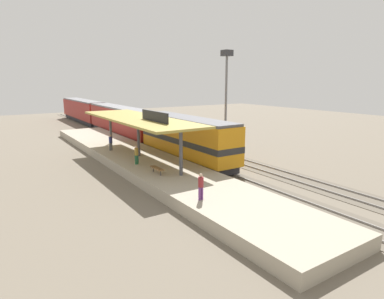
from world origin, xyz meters
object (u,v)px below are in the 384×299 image
object	(u,v)px
locomotive	(186,139)
person_walking	(201,185)
passenger_carriage_rear	(83,110)
person_boarding	(136,154)
platform_bench	(157,168)
person_waiting	(111,142)
light_mast	(226,79)
passenger_carriage_front	(121,121)

from	to	relation	value
locomotive	person_walking	bearing A→B (deg)	-118.26
passenger_carriage_rear	person_boarding	world-z (taller)	passenger_carriage_rear
platform_bench	person_walking	distance (m)	6.72
passenger_carriage_rear	person_waiting	world-z (taller)	passenger_carriage_rear
light_mast	person_walking	distance (m)	21.78
light_mast	person_boarding	distance (m)	16.14
locomotive	person_boarding	world-z (taller)	locomotive
passenger_carriage_front	person_boarding	xyz separation A→B (m)	(-6.14, -19.48, -0.46)
person_waiting	person_walking	distance (m)	17.28
locomotive	person_waiting	world-z (taller)	locomotive
passenger_carriage_front	platform_bench	bearing A→B (deg)	-104.53
locomotive	person_walking	world-z (taller)	locomotive
passenger_carriage_rear	person_boarding	xyz separation A→B (m)	(-6.14, -40.28, -0.46)
passenger_carriage_front	person_boarding	world-z (taller)	passenger_carriage_front
person_waiting	locomotive	bearing A→B (deg)	-41.88
light_mast	platform_bench	bearing A→B (deg)	-148.37
person_walking	platform_bench	bearing A→B (deg)	86.87
locomotive	light_mast	world-z (taller)	light_mast
platform_bench	person_waiting	xyz separation A→B (m)	(-0.06, 10.58, 0.51)
platform_bench	passenger_carriage_front	xyz separation A→B (m)	(6.00, 23.15, 0.97)
locomotive	passenger_carriage_front	size ratio (longest dim) A/B	0.72
platform_bench	locomotive	bearing A→B (deg)	40.64
person_walking	person_boarding	bearing A→B (deg)	88.72
locomotive	passenger_carriage_front	bearing A→B (deg)	90.00
platform_bench	person_walking	xyz separation A→B (m)	(-0.37, -6.70, 0.51)
passenger_carriage_front	light_mast	size ratio (longest dim) A/B	1.71
platform_bench	light_mast	xyz separation A→B (m)	(13.80, 8.50, 7.05)
passenger_carriage_rear	person_walking	distance (m)	51.05
passenger_carriage_rear	person_waiting	distance (m)	33.92
platform_bench	passenger_carriage_front	size ratio (longest dim) A/B	0.08
passenger_carriage_front	passenger_carriage_rear	size ratio (longest dim) A/B	1.00
locomotive	person_walking	xyz separation A→B (m)	(-6.37, -11.85, -0.56)
passenger_carriage_rear	passenger_carriage_front	bearing A→B (deg)	-90.00
locomotive	light_mast	distance (m)	10.39
platform_bench	person_waiting	bearing A→B (deg)	90.32
light_mast	person_waiting	size ratio (longest dim) A/B	6.84
light_mast	person_walking	size ratio (longest dim) A/B	6.84
passenger_carriage_rear	person_walking	bearing A→B (deg)	-97.16
platform_bench	locomotive	xyz separation A→B (m)	(6.00, 5.15, 1.07)
platform_bench	passenger_carriage_rear	bearing A→B (deg)	82.23
person_boarding	passenger_carriage_rear	bearing A→B (deg)	81.34
passenger_carriage_front	light_mast	xyz separation A→B (m)	(7.80, -14.65, 6.08)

